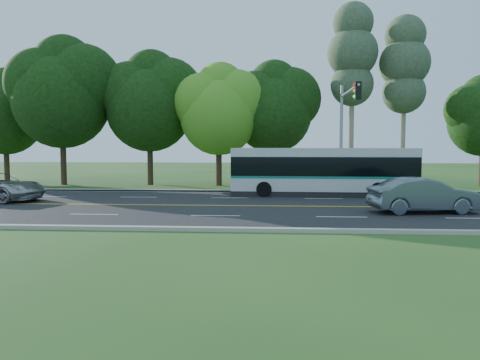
{
  "coord_description": "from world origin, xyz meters",
  "views": [
    {
      "loc": [
        1.98,
        -23.84,
        3.12
      ],
      "look_at": [
        0.21,
        2.0,
        1.19
      ],
      "focal_mm": 35.0,
      "sensor_mm": 36.0,
      "label": 1
    }
  ],
  "objects": [
    {
      "name": "road",
      "position": [
        0.0,
        0.0,
        0.01
      ],
      "size": [
        60.0,
        14.0,
        0.02
      ],
      "primitive_type": "cube",
      "color": "black",
      "rests_on": "ground"
    },
    {
      "name": "curb_south",
      "position": [
        0.0,
        -7.15,
        0.07
      ],
      "size": [
        60.0,
        0.3,
        0.15
      ],
      "primitive_type": "cube",
      "color": "#ABA79B",
      "rests_on": "ground"
    },
    {
      "name": "grass_verge",
      "position": [
        0.0,
        9.0,
        0.05
      ],
      "size": [
        60.0,
        4.0,
        0.1
      ],
      "primitive_type": "cube",
      "color": "#1D4316",
      "rests_on": "ground"
    },
    {
      "name": "tree_row",
      "position": [
        -5.15,
        12.13,
        6.73
      ],
      "size": [
        44.7,
        9.1,
        13.84
      ],
      "color": "black",
      "rests_on": "ground"
    },
    {
      "name": "curb_north",
      "position": [
        0.0,
        7.15,
        0.07
      ],
      "size": [
        60.0,
        0.3,
        0.15
      ],
      "primitive_type": "cube",
      "color": "#ABA79B",
      "rests_on": "ground"
    },
    {
      "name": "traffic_signal",
      "position": [
        6.49,
        5.4,
        4.67
      ],
      "size": [
        0.42,
        6.1,
        7.0
      ],
      "color": "gray",
      "rests_on": "ground"
    },
    {
      "name": "bougainvillea_hedge",
      "position": [
        7.18,
        8.15,
        0.72
      ],
      "size": [
        9.5,
        2.25,
        1.5
      ],
      "color": "maroon",
      "rests_on": "ground"
    },
    {
      "name": "sedan",
      "position": [
        8.95,
        -1.97,
        0.83
      ],
      "size": [
        5.1,
        2.4,
        1.61
      ],
      "primitive_type": "imported",
      "rotation": [
        0.0,
        0.0,
        1.72
      ],
      "color": "slate",
      "rests_on": "road"
    },
    {
      "name": "ground",
      "position": [
        0.0,
        0.0,
        0.0
      ],
      "size": [
        120.0,
        120.0,
        0.0
      ],
      "primitive_type": "plane",
      "color": "#1D4316",
      "rests_on": "ground"
    },
    {
      "name": "transit_bus",
      "position": [
        5.09,
        5.19,
        1.47
      ],
      "size": [
        11.23,
        2.66,
        2.93
      ],
      "rotation": [
        0.0,
        0.0,
        -0.02
      ],
      "color": "silver",
      "rests_on": "road"
    },
    {
      "name": "lane_markings",
      "position": [
        -0.09,
        0.0,
        0.02
      ],
      "size": [
        57.6,
        13.82,
        0.0
      ],
      "color": "gold",
      "rests_on": "road"
    }
  ]
}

